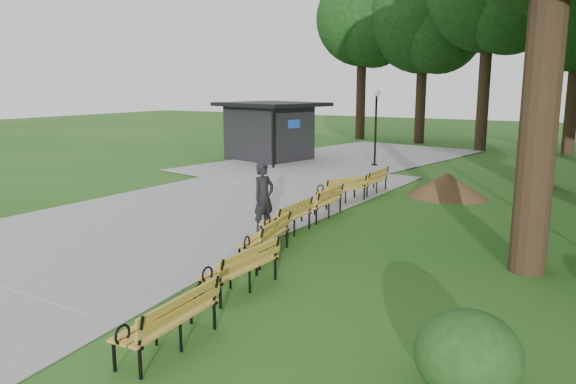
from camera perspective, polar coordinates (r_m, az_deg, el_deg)
The scene contains 13 objects.
ground at distance 13.12m, azimuth -1.45°, elevation -5.27°, with size 100.00×100.00×0.00m, color #215217.
path at distance 17.73m, azimuth -7.27°, elevation -0.94°, with size 12.00×38.00×0.06m, color gray.
person at distance 13.88m, azimuth -2.52°, elevation -0.58°, with size 0.65×0.43×1.78m, color black.
kiosk at distance 27.43m, azimuth -1.99°, elevation 6.29°, with size 4.52×3.93×2.83m, color black, non-canonical shape.
lamp_post at distance 25.37m, azimuth 9.07°, elevation 8.17°, with size 0.32×0.32×3.48m.
dirt_mound at distance 19.02m, azimuth 16.06°, elevation 0.70°, with size 2.22×2.22×0.82m, color #47301C.
bench_0 at distance 8.14m, azimuth -12.32°, elevation -12.71°, with size 1.90×0.64×0.88m, color #B6862A, non-canonical shape.
bench_1 at distance 10.09m, azimuth -5.01°, elevation -7.76°, with size 1.90×0.64×0.88m, color #B6862A, non-canonical shape.
bench_2 at distance 11.97m, azimuth -2.45°, elevation -4.70°, with size 1.90×0.64×0.88m, color #B6862A, non-canonical shape.
bench_3 at distance 13.66m, azimuth -0.18°, elevation -2.70°, with size 1.90×0.64×0.88m, color #B6862A, non-canonical shape.
bench_4 at distance 15.52m, azimuth 3.50°, elevation -1.05°, with size 1.90×0.64×0.88m, color #B6862A, non-canonical shape.
bench_5 at distance 17.42m, azimuth 5.48°, elevation 0.26°, with size 1.90×0.64×0.88m, color #B6862A, non-canonical shape.
bench_6 at distance 19.05m, azimuth 8.53°, elevation 1.12°, with size 1.90×0.64×0.88m, color #B6862A, non-canonical shape.
Camera 1 is at (6.70, -10.66, 3.68)m, focal length 34.49 mm.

